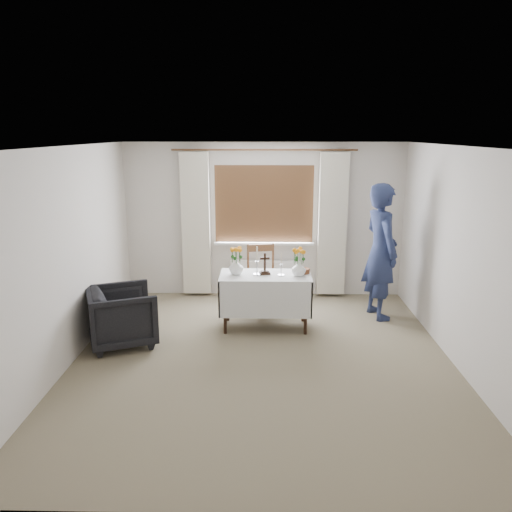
{
  "coord_description": "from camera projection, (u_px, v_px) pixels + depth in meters",
  "views": [
    {
      "loc": [
        0.03,
        -5.51,
        2.66
      ],
      "look_at": [
        -0.1,
        0.82,
        1.07
      ],
      "focal_mm": 35.0,
      "sensor_mm": 36.0,
      "label": 1
    }
  ],
  "objects": [
    {
      "name": "candlestick_left",
      "position": [
        257.0,
        261.0,
        6.74
      ],
      "size": [
        0.14,
        0.14,
        0.39
      ],
      "primitive_type": null,
      "rotation": [
        0.0,
        0.0,
        -0.29
      ],
      "color": "silver",
      "rests_on": "altar_table"
    },
    {
      "name": "ground",
      "position": [
        263.0,
        359.0,
        5.99
      ],
      "size": [
        5.0,
        5.0,
        0.0
      ],
      "primitive_type": "plane",
      "color": "#807658",
      "rests_on": "ground"
    },
    {
      "name": "wooden_chair",
      "position": [
        263.0,
        278.0,
        7.56
      ],
      "size": [
        0.54,
        0.54,
        0.99
      ],
      "primitive_type": null,
      "rotation": [
        0.0,
        0.0,
        0.21
      ],
      "color": "brown",
      "rests_on": "ground"
    },
    {
      "name": "altar_table",
      "position": [
        265.0,
        301.0,
        6.88
      ],
      "size": [
        1.24,
        0.64,
        0.76
      ],
      "primitive_type": "cube",
      "color": "white",
      "rests_on": "ground"
    },
    {
      "name": "wooden_cross",
      "position": [
        265.0,
        264.0,
        6.77
      ],
      "size": [
        0.16,
        0.13,
        0.3
      ],
      "primitive_type": null,
      "rotation": [
        0.0,
        0.0,
        0.21
      ],
      "color": "black",
      "rests_on": "altar_table"
    },
    {
      "name": "wicker_basket",
      "position": [
        304.0,
        271.0,
        6.86
      ],
      "size": [
        0.18,
        0.18,
        0.07
      ],
      "primitive_type": "cylinder",
      "rotation": [
        0.0,
        0.0,
        -0.06
      ],
      "color": "brown",
      "rests_on": "altar_table"
    },
    {
      "name": "armchair",
      "position": [
        122.0,
        316.0,
        6.34
      ],
      "size": [
        1.06,
        1.05,
        0.75
      ],
      "primitive_type": "imported",
      "rotation": [
        0.0,
        0.0,
        1.96
      ],
      "color": "black",
      "rests_on": "ground"
    },
    {
      "name": "radiator",
      "position": [
        264.0,
        278.0,
        8.26
      ],
      "size": [
        1.1,
        0.1,
        0.6
      ],
      "primitive_type": "cube",
      "color": "white",
      "rests_on": "ground"
    },
    {
      "name": "candlestick_right",
      "position": [
        281.0,
        264.0,
        6.72
      ],
      "size": [
        0.11,
        0.11,
        0.31
      ],
      "primitive_type": null,
      "rotation": [
        0.0,
        0.0,
        -0.28
      ],
      "color": "silver",
      "rests_on": "altar_table"
    },
    {
      "name": "person",
      "position": [
        381.0,
        251.0,
        7.16
      ],
      "size": [
        0.63,
        0.81,
        1.96
      ],
      "primitive_type": "imported",
      "rotation": [
        0.0,
        0.0,
        1.82
      ],
      "color": "navy",
      "rests_on": "ground"
    },
    {
      "name": "flower_vase_left",
      "position": [
        236.0,
        267.0,
        6.79
      ],
      "size": [
        0.25,
        0.25,
        0.21
      ],
      "primitive_type": "imported",
      "rotation": [
        0.0,
        0.0,
        0.34
      ],
      "color": "white",
      "rests_on": "altar_table"
    },
    {
      "name": "flower_vase_right",
      "position": [
        299.0,
        268.0,
        6.72
      ],
      "size": [
        0.21,
        0.21,
        0.2
      ],
      "primitive_type": "imported",
      "rotation": [
        0.0,
        0.0,
        -0.1
      ],
      "color": "white",
      "rests_on": "altar_table"
    }
  ]
}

